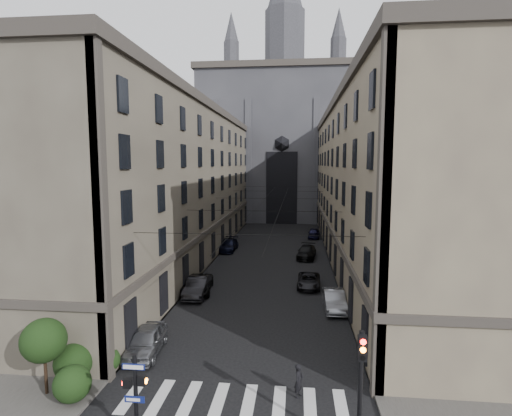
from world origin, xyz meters
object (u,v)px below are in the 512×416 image
(car_right_midnear, at_px, (309,281))
(pedestrian, at_px, (299,381))
(car_right_midfar, at_px, (307,252))
(pedestrian_signal_left, at_px, (135,394))
(car_left_near, at_px, (146,341))
(gothic_tower, at_px, (284,136))
(car_right_near, at_px, (334,300))
(traffic_light_right, at_px, (361,378))
(car_left_far, at_px, (228,245))
(car_left_midnear, at_px, (197,287))
(car_left_midfar, at_px, (197,284))
(car_right_far, at_px, (314,233))

(car_right_midnear, height_order, pedestrian, pedestrian)
(car_right_midfar, bearing_deg, pedestrian_signal_left, -96.05)
(pedestrian_signal_left, height_order, car_left_near, pedestrian_signal_left)
(gothic_tower, height_order, car_right_midnear, gothic_tower)
(car_right_near, relative_size, car_right_midfar, 0.89)
(car_left_near, xyz_separation_m, pedestrian, (9.40, -3.65, 0.04))
(pedestrian_signal_left, xyz_separation_m, traffic_light_right, (9.11, 0.42, 0.97))
(car_left_far, distance_m, pedestrian, 34.46)
(gothic_tower, bearing_deg, car_left_midnear, -96.00)
(traffic_light_right, xyz_separation_m, car_right_midfar, (-1.34, 33.90, -2.53))
(car_left_midfar, bearing_deg, car_right_midnear, 7.53)
(pedestrian_signal_left, bearing_deg, car_left_midnear, 96.70)
(car_right_near, distance_m, car_right_far, 31.21)
(gothic_tower, bearing_deg, car_left_midfar, -96.34)
(traffic_light_right, height_order, pedestrian, traffic_light_right)
(car_right_midnear, bearing_deg, car_right_near, -68.75)
(car_left_far, distance_m, car_right_far, 15.92)
(pedestrian_signal_left, xyz_separation_m, pedestrian, (6.71, 4.27, -1.47))
(traffic_light_right, bearing_deg, car_right_far, 89.86)
(car_left_near, distance_m, car_right_midfar, 28.40)
(car_left_midfar, distance_m, pedestrian, 18.04)
(gothic_tower, bearing_deg, car_right_near, -83.87)
(car_left_near, xyz_separation_m, car_left_midfar, (0.24, 11.88, -0.05))
(pedestrian_signal_left, height_order, car_left_midfar, pedestrian_signal_left)
(gothic_tower, height_order, car_right_midfar, gothic_tower)
(car_right_far, bearing_deg, car_right_midfar, -91.24)
(pedestrian_signal_left, relative_size, car_right_midnear, 0.87)
(car_left_midnear, distance_m, car_right_midnear, 10.55)
(gothic_tower, height_order, pedestrian_signal_left, gothic_tower)
(car_right_near, bearing_deg, gothic_tower, 94.65)
(gothic_tower, distance_m, car_right_far, 31.18)
(car_left_far, bearing_deg, car_left_near, -88.45)
(car_right_midfar, height_order, car_right_far, car_right_midfar)
(car_left_midfar, xyz_separation_m, car_right_far, (11.68, 28.18, -0.01))
(pedestrian_signal_left, bearing_deg, car_right_near, 60.22)
(car_right_midnear, distance_m, pedestrian, 18.20)
(car_left_near, xyz_separation_m, car_left_far, (0.00, 29.50, -0.02))
(pedestrian, bearing_deg, car_left_midfar, 55.20)
(gothic_tower, bearing_deg, car_right_midfar, -83.78)
(car_right_near, xyz_separation_m, car_right_midfar, (-1.82, 17.54, -0.01))
(gothic_tower, distance_m, pedestrian_signal_left, 75.15)
(car_left_midnear, height_order, car_right_midnear, car_left_midnear)
(pedestrian_signal_left, height_order, car_right_midfar, pedestrian_signal_left)
(car_left_midfar, distance_m, car_right_midfar, 17.76)
(traffic_light_right, height_order, car_left_midfar, traffic_light_right)
(car_left_near, relative_size, car_right_midnear, 1.04)
(car_right_midnear, bearing_deg, pedestrian_signal_left, -106.14)
(car_right_far, bearing_deg, car_left_far, -133.63)
(car_left_near, distance_m, car_left_midnear, 10.98)
(car_left_midnear, bearing_deg, pedestrian_signal_left, -85.40)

